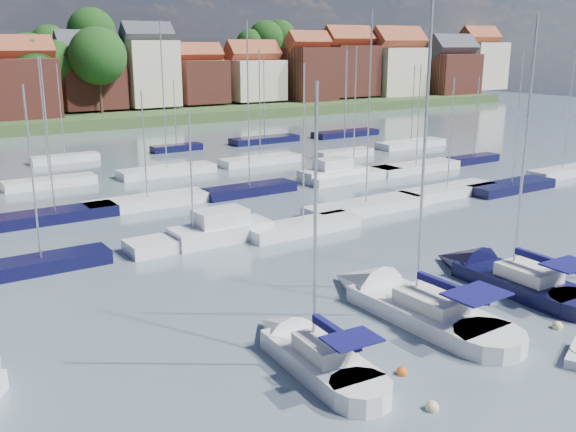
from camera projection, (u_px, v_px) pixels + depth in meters
ground at (175, 182)px, 63.30m from camera, size 260.00×260.00×0.00m
sailboat_left at (308, 353)px, 27.49m from camera, size 3.08×9.49×12.82m
sailboat_centre at (400, 302)px, 32.91m from camera, size 3.65×12.53×16.86m
sailboat_navy at (500, 277)px, 36.47m from camera, size 3.32×11.51×15.85m
buoy_b at (432, 410)px, 23.85m from camera, size 0.51×0.51×0.51m
buoy_c at (402, 374)px, 26.41m from camera, size 0.46×0.46×0.46m
buoy_d at (557, 328)px, 30.69m from camera, size 0.51×0.51×0.51m
buoy_e at (478, 268)px, 39.02m from camera, size 0.46×0.46×0.46m
marina_field at (215, 184)px, 60.28m from camera, size 79.62×41.41×15.93m
far_shore_town at (9, 85)px, 138.09m from camera, size 212.46×90.00×22.27m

